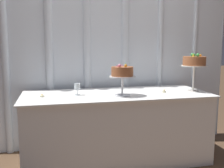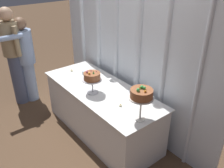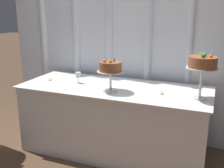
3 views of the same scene
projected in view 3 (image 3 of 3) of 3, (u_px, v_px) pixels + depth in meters
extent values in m
plane|color=brown|center=(111.00, 155.00, 3.00)|extent=(24.00, 24.00, 0.00)
cube|color=silver|center=(130.00, 25.00, 3.16)|extent=(3.25, 0.04, 2.76)
cylinder|color=silver|center=(43.00, 23.00, 3.57)|extent=(0.08, 0.08, 2.76)
cylinder|color=silver|center=(76.00, 24.00, 3.39)|extent=(0.10, 0.10, 2.76)
cylinder|color=silver|center=(109.00, 25.00, 3.23)|extent=(0.09, 0.09, 2.76)
cylinder|color=silver|center=(149.00, 25.00, 3.06)|extent=(0.09, 0.09, 2.76)
cylinder|color=silver|center=(191.00, 26.00, 2.89)|extent=(0.07, 0.07, 2.76)
cube|color=white|center=(114.00, 120.00, 2.98)|extent=(1.98, 0.76, 0.75)
cube|color=white|center=(114.00, 87.00, 2.88)|extent=(2.03, 0.81, 0.01)
cylinder|color=silver|center=(111.00, 90.00, 2.73)|extent=(0.16, 0.16, 0.01)
cylinder|color=silver|center=(111.00, 81.00, 2.70)|extent=(0.02, 0.02, 0.19)
cylinder|color=silver|center=(111.00, 72.00, 2.67)|extent=(0.27, 0.27, 0.01)
cylinder|color=#995633|center=(111.00, 66.00, 2.66)|extent=(0.23, 0.23, 0.10)
cone|color=green|center=(114.00, 60.00, 2.63)|extent=(0.03, 0.03, 0.04)
cone|color=pink|center=(114.00, 59.00, 2.70)|extent=(0.02, 0.02, 0.03)
cone|color=pink|center=(107.00, 60.00, 2.68)|extent=(0.02, 0.02, 0.03)
sphere|color=pink|center=(105.00, 61.00, 2.61)|extent=(0.03, 0.03, 0.03)
sphere|color=orange|center=(110.00, 61.00, 2.59)|extent=(0.03, 0.03, 0.03)
cylinder|color=silver|center=(199.00, 98.00, 2.50)|extent=(0.12, 0.12, 0.01)
cylinder|color=silver|center=(201.00, 83.00, 2.46)|extent=(0.02, 0.02, 0.28)
cylinder|color=silver|center=(202.00, 68.00, 2.42)|extent=(0.28, 0.28, 0.01)
cylinder|color=#995633|center=(203.00, 62.00, 2.40)|extent=(0.25, 0.25, 0.10)
sphere|color=orange|center=(211.00, 56.00, 2.35)|extent=(0.03, 0.03, 0.03)
sphere|color=green|center=(205.00, 54.00, 2.41)|extent=(0.03, 0.03, 0.03)
sphere|color=green|center=(201.00, 54.00, 2.41)|extent=(0.04, 0.04, 0.04)
cone|color=yellow|center=(201.00, 55.00, 2.38)|extent=(0.03, 0.03, 0.04)
sphere|color=green|center=(203.00, 56.00, 2.33)|extent=(0.04, 0.04, 0.04)
cylinder|color=silver|center=(78.00, 83.00, 3.02)|extent=(0.06, 0.06, 0.00)
cylinder|color=silver|center=(78.00, 80.00, 3.01)|extent=(0.01, 0.01, 0.06)
cylinder|color=silver|center=(78.00, 75.00, 3.00)|extent=(0.06, 0.06, 0.06)
cylinder|color=beige|center=(50.00, 80.00, 3.13)|extent=(0.05, 0.05, 0.01)
sphere|color=#F9CC4C|center=(50.00, 78.00, 3.13)|extent=(0.01, 0.01, 0.01)
cylinder|color=beige|center=(162.00, 93.00, 2.62)|extent=(0.04, 0.04, 0.02)
sphere|color=#F9CC4C|center=(162.00, 92.00, 2.62)|extent=(0.01, 0.01, 0.01)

